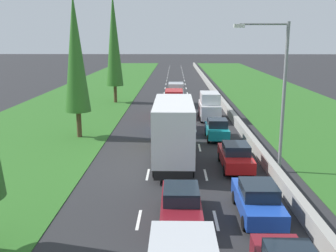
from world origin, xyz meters
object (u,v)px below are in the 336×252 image
silver_van_centre_lane_sixth (176,94)px  poplar_tree_third (114,40)px  teal_hatchback_right_lane (217,129)px  blue_van_centre_lane (175,116)px  street_light_mast (278,87)px  maroon_sedan_centre_lane (181,204)px  red_van_centre_lane (174,103)px  white_van_right_lane (209,106)px  poplar_tree_second (75,54)px  red_sedan_right_lane (235,156)px  white_box_truck_centre_lane (174,130)px  blue_sedan_right_lane (258,200)px

silver_van_centre_lane_sixth → poplar_tree_third: size_ratio=0.36×
silver_van_centre_lane_sixth → teal_hatchback_right_lane: silver_van_centre_lane_sixth is taller
blue_van_centre_lane → street_light_mast: bearing=-59.9°
maroon_sedan_centre_lane → red_van_centre_lane: (-0.38, 24.14, 0.59)m
teal_hatchback_right_lane → street_light_mast: 9.41m
white_van_right_lane → poplar_tree_second: size_ratio=0.42×
red_sedan_right_lane → street_light_mast: street_light_mast is taller
blue_van_centre_lane → poplar_tree_third: (-7.68, 15.95, 6.50)m
teal_hatchback_right_lane → red_sedan_right_lane: bearing=-86.8°
poplar_tree_third → red_sedan_right_lane: bearing=-66.0°
red_van_centre_lane → poplar_tree_third: (-7.56, 8.96, 6.50)m
street_light_mast → silver_van_centre_lane_sixth: bearing=103.9°
white_van_right_lane → silver_van_centre_lane_sixth: bearing=111.4°
blue_van_centre_lane → silver_van_centre_lane_sixth: bearing=89.6°
silver_van_centre_lane_sixth → white_van_right_lane: bearing=-68.6°
red_sedan_right_lane → maroon_sedan_centre_lane: bearing=-115.9°
white_box_truck_centre_lane → street_light_mast: bearing=-17.7°
blue_sedan_right_lane → maroon_sedan_centre_lane: same height
red_sedan_right_lane → poplar_tree_third: (-11.48, 25.81, 7.08)m
blue_van_centre_lane → red_sedan_right_lane: size_ratio=1.09×
red_van_centre_lane → red_sedan_right_lane: size_ratio=1.09×
teal_hatchback_right_lane → poplar_tree_second: 12.88m
white_box_truck_centre_lane → street_light_mast: 7.17m
white_box_truck_centre_lane → poplar_tree_second: size_ratio=0.81×
silver_van_centre_lane_sixth → teal_hatchback_right_lane: 16.62m
blue_van_centre_lane → red_sedan_right_lane: bearing=-68.9°
red_van_centre_lane → poplar_tree_second: size_ratio=0.42×
blue_sedan_right_lane → blue_van_centre_lane: blue_van_centre_lane is taller
white_box_truck_centre_lane → poplar_tree_second: bearing=140.9°
white_van_right_lane → poplar_tree_third: size_ratio=0.36×
silver_van_centre_lane_sixth → street_light_mast: 25.19m
white_van_right_lane → street_light_mast: (2.62, -15.61, 3.83)m
blue_sedan_right_lane → teal_hatchback_right_lane: (-0.38, 14.09, 0.02)m
poplar_tree_third → street_light_mast: 29.89m
white_box_truck_centre_lane → silver_van_centre_lane_sixth: white_box_truck_centre_lane is taller
blue_van_centre_lane → teal_hatchback_right_lane: (3.40, -2.57, -0.56)m
red_van_centre_lane → poplar_tree_second: poplar_tree_second is taller
white_box_truck_centre_lane → blue_van_centre_lane: 8.53m
white_box_truck_centre_lane → street_light_mast: street_light_mast is taller
silver_van_centre_lane_sixth → poplar_tree_second: (-8.07, -15.80, 5.45)m
red_sedan_right_lane → street_light_mast: bearing=-14.9°
maroon_sedan_centre_lane → blue_van_centre_lane: bearing=90.8°
maroon_sedan_centre_lane → teal_hatchback_right_lane: size_ratio=1.15×
white_van_right_lane → poplar_tree_third: (-11.13, 10.80, 6.50)m
teal_hatchback_right_lane → blue_sedan_right_lane: bearing=-88.5°
teal_hatchback_right_lane → street_light_mast: (2.67, -7.88, 4.40)m
silver_van_centre_lane_sixth → street_light_mast: size_ratio=0.54×
red_van_centre_lane → poplar_tree_second: bearing=-130.8°
red_sedan_right_lane → street_light_mast: 5.00m
maroon_sedan_centre_lane → red_van_centre_lane: 24.15m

